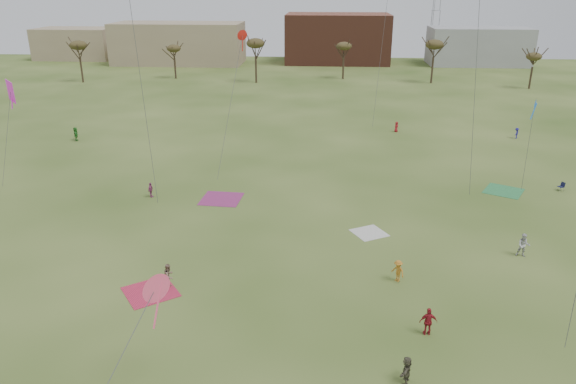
{
  "coord_description": "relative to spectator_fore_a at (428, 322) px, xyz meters",
  "views": [
    {
      "loc": [
        2.55,
        -23.88,
        19.48
      ],
      "look_at": [
        0.0,
        12.0,
        5.5
      ],
      "focal_mm": 33.79,
      "sensor_mm": 36.0,
      "label": 1
    }
  ],
  "objects": [
    {
      "name": "blanket_plum",
      "position": [
        -16.14,
        20.32,
        -0.88
      ],
      "size": [
        4.0,
        4.0,
        0.03
      ],
      "primitive_type": "cube",
      "rotation": [
        0.0,
        0.0,
        3.07
      ],
      "color": "#962E6D",
      "rests_on": "ground"
    },
    {
      "name": "blanket_olive",
      "position": [
        11.58,
        24.42,
        -0.88
      ],
      "size": [
        4.65,
        4.65,
        0.03
      ],
      "primitive_type": "cube",
      "rotation": [
        0.0,
        0.0,
        1.07
      ],
      "color": "#318849",
      "rests_on": "ground"
    },
    {
      "name": "spectator_fore_c",
      "position": [
        -1.82,
        -4.27,
        -0.1
      ],
      "size": [
        0.91,
        1.53,
        1.57
      ],
      "primitive_type": "imported",
      "rotation": [
        0.0,
        0.0,
        4.38
      ],
      "color": "brown",
      "rests_on": "ground"
    },
    {
      "name": "building_grey",
      "position": [
        31.13,
        114.53,
        3.61
      ],
      "size": [
        24.0,
        12.0,
        9.0
      ],
      "primitive_type": "cube",
      "color": "gray",
      "rests_on": "ground"
    },
    {
      "name": "spectator_mid_e",
      "position": [
        8.83,
        10.41,
        0.05
      ],
      "size": [
        1.05,
        0.89,
        1.87
      ],
      "primitive_type": "imported",
      "rotation": [
        0.0,
        0.0,
        6.06
      ],
      "color": "#BABABA",
      "rests_on": "ground"
    },
    {
      "name": "flyer_far_a",
      "position": [
        -38.95,
        39.33,
        0.01
      ],
      "size": [
        1.19,
        1.72,
        1.79
      ],
      "primitive_type": "imported",
      "rotation": [
        0.0,
        0.0,
        2.02
      ],
      "color": "#2C7B29",
      "rests_on": "ground"
    },
    {
      "name": "flyer_mid_b",
      "position": [
        -1.06,
        6.07,
        -0.08
      ],
      "size": [
        1.14,
        1.17,
        1.61
      ],
      "primitive_type": "imported",
      "rotation": [
        0.0,
        0.0,
        5.45
      ],
      "color": "#BE7723",
      "rests_on": "ground"
    },
    {
      "name": "building_brick",
      "position": [
        -3.87,
        116.53,
        5.11
      ],
      "size": [
        26.0,
        16.0,
        12.0
      ],
      "primitive_type": "cube",
      "color": "brown",
      "rests_on": "ground"
    },
    {
      "name": "blanket_red",
      "position": [
        -17.79,
        3.43,
        -0.88
      ],
      "size": [
        4.47,
        4.47,
        0.03
      ],
      "primitive_type": "cube",
      "rotation": [
        0.0,
        0.0,
        2.2
      ],
      "color": "#C92848",
      "rests_on": "ground"
    },
    {
      "name": "tree_line",
      "position": [
        -11.72,
        75.65,
        6.2
      ],
      "size": [
        117.44,
        49.32,
        8.91
      ],
      "color": "#3A2B1E",
      "rests_on": "ground"
    },
    {
      "name": "building_tan",
      "position": [
        -43.87,
        111.53,
        4.11
      ],
      "size": [
        32.0,
        14.0,
        10.0
      ],
      "primitive_type": "cube",
      "color": "#937F60",
      "rests_on": "ground"
    },
    {
      "name": "spectator_fore_b",
      "position": [
        -16.64,
        4.1,
        0.01
      ],
      "size": [
        0.86,
        1.01,
        1.79
      ],
      "primitive_type": "imported",
      "rotation": [
        0.0,
        0.0,
        1.33
      ],
      "color": "#806451",
      "rests_on": "ground"
    },
    {
      "name": "spectator_fore_a",
      "position": [
        0.0,
        0.0,
        0.0
      ],
      "size": [
        1.06,
        0.49,
        1.78
      ],
      "primitive_type": "imported",
      "rotation": [
        0.0,
        0.0,
        3.2
      ],
      "color": "maroon",
      "rests_on": "ground"
    },
    {
      "name": "camp_chair_right",
      "position": [
        17.29,
        24.96,
        -0.63
      ],
      "size": [
        0.7,
        0.68,
        0.87
      ],
      "rotation": [
        0.0,
        0.0,
        5.14
      ],
      "color": "#141738",
      "rests_on": "ground"
    },
    {
      "name": "building_tan_west",
      "position": [
        -73.87,
        118.53,
        3.11
      ],
      "size": [
        20.0,
        12.0,
        8.0
      ],
      "primitive_type": "cube",
      "color": "#937F60",
      "rests_on": "ground"
    },
    {
      "name": "spectator_mid_d",
      "position": [
        -23.02,
        20.37,
        -0.15
      ],
      "size": [
        0.49,
        0.91,
        1.47
      ],
      "primitive_type": "imported",
      "rotation": [
        0.0,
        0.0,
        1.41
      ],
      "color": "#A6457E",
      "rests_on": "ground"
    },
    {
      "name": "ground",
      "position": [
        -8.87,
        -3.47,
        -0.89
      ],
      "size": [
        260.0,
        260.0,
        0.0
      ],
      "primitive_type": "plane",
      "color": "#324D18",
      "rests_on": "ground"
    },
    {
      "name": "flyer_far_c",
      "position": [
        19.04,
        44.5,
        -0.17
      ],
      "size": [
        0.95,
        1.06,
        1.43
      ],
      "primitive_type": "imported",
      "rotation": [
        0.0,
        0.0,
        4.14
      ],
      "color": "navy",
      "rests_on": "ground"
    },
    {
      "name": "flyer_far_b",
      "position": [
        3.5,
        46.82,
        -0.17
      ],
      "size": [
        0.81,
        0.82,
        1.43
      ],
      "primitive_type": "imported",
      "rotation": [
        0.0,
        0.0,
        0.83
      ],
      "color": "maroon",
      "rests_on": "ground"
    },
    {
      "name": "blanket_cream",
      "position": [
        -2.47,
        13.73,
        -0.88
      ],
      "size": [
        3.41,
        3.41,
        0.03
      ],
      "primitive_type": "cube",
      "rotation": [
        0.0,
        0.0,
        2.08
      ],
      "color": "silver",
      "rests_on": "ground"
    }
  ]
}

